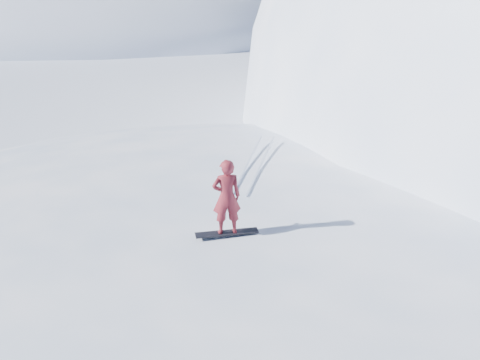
# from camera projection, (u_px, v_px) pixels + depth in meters

# --- Properties ---
(ground) EXTENTS (400.00, 400.00, 0.00)m
(ground) POSITION_uv_depth(u_px,v_px,m) (255.00, 321.00, 14.21)
(ground) COLOR white
(ground) RESTS_ON ground
(near_ridge) EXTENTS (36.00, 28.00, 4.80)m
(near_ridge) POSITION_uv_depth(u_px,v_px,m) (316.00, 272.00, 16.52)
(near_ridge) COLOR white
(near_ridge) RESTS_ON ground
(far_ridge_c) EXTENTS (140.00, 90.00, 36.00)m
(far_ridge_c) POSITION_uv_depth(u_px,v_px,m) (239.00, 7.00, 122.81)
(far_ridge_c) COLOR white
(far_ridge_c) RESTS_ON ground
(wind_bumps) EXTENTS (16.00, 14.40, 1.00)m
(wind_bumps) POSITION_uv_depth(u_px,v_px,m) (260.00, 277.00, 16.24)
(wind_bumps) COLOR white
(wind_bumps) RESTS_ON ground
(snowboard) EXTENTS (1.56, 1.10, 0.03)m
(snowboard) POSITION_uv_depth(u_px,v_px,m) (227.00, 233.00, 13.74)
(snowboard) COLOR black
(snowboard) RESTS_ON near_ridge
(snowboarder) EXTENTS (0.86, 0.78, 1.98)m
(snowboarder) POSITION_uv_depth(u_px,v_px,m) (227.00, 197.00, 13.36)
(snowboarder) COLOR maroon
(snowboarder) RESTS_ON snowboard
(board_tracks) EXTENTS (1.47, 5.94, 0.04)m
(board_tracks) POSITION_uv_depth(u_px,v_px,m) (255.00, 161.00, 18.75)
(board_tracks) COLOR silver
(board_tracks) RESTS_ON ground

